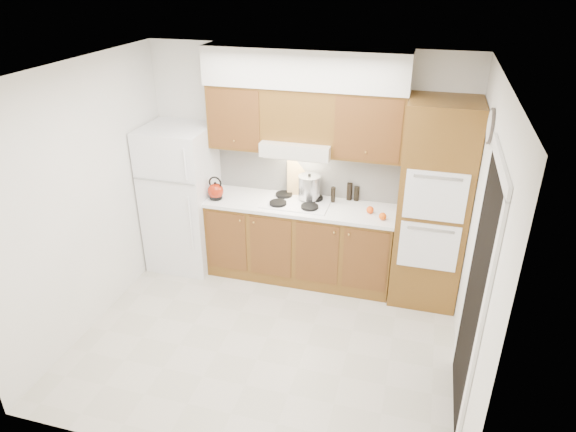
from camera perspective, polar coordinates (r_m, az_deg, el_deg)
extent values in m
plane|color=beige|center=(5.26, -2.29, -13.34)|extent=(3.60, 3.60, 0.00)
plane|color=white|center=(4.12, -2.95, 15.75)|extent=(3.60, 3.60, 0.00)
cube|color=white|center=(5.86, 1.93, 5.82)|extent=(3.60, 0.02, 2.60)
cube|color=white|center=(5.33, -21.34, 1.78)|extent=(0.02, 3.00, 2.60)
cube|color=white|center=(4.39, 20.46, -3.41)|extent=(0.02, 3.00, 2.60)
cube|color=white|center=(6.18, -11.71, 1.97)|extent=(0.75, 0.72, 1.72)
cube|color=brown|center=(5.95, 1.35, -2.88)|extent=(2.11, 0.60, 0.90)
cube|color=white|center=(5.73, 1.38, 1.18)|extent=(2.13, 0.62, 0.04)
cube|color=white|center=(5.87, 2.12, 5.01)|extent=(2.11, 0.03, 0.56)
cube|color=brown|center=(5.50, 15.80, 1.10)|extent=(0.70, 0.65, 2.20)
cube|color=brown|center=(5.74, -5.47, 11.05)|extent=(0.63, 0.33, 0.70)
cube|color=brown|center=(5.42, 9.07, 9.90)|extent=(0.73, 0.33, 0.70)
cube|color=silver|center=(5.57, 1.16, 7.71)|extent=(0.75, 0.45, 0.15)
cube|color=brown|center=(5.52, 1.35, 11.34)|extent=(0.75, 0.33, 0.55)
cube|color=silver|center=(5.39, 1.90, 16.14)|extent=(2.13, 0.36, 0.40)
cube|color=white|center=(5.74, 0.94, 1.55)|extent=(0.74, 0.50, 0.01)
cube|color=black|center=(4.21, 20.02, -8.64)|extent=(0.02, 0.90, 2.10)
cylinder|color=#3F3833|center=(4.58, 21.58, 9.27)|extent=(0.02, 0.30, 0.30)
sphere|color=maroon|center=(5.85, -8.04, 2.77)|extent=(0.24, 0.24, 0.18)
cube|color=tan|center=(5.88, 1.42, 4.23)|extent=(0.33, 0.18, 0.41)
cylinder|color=#B2B2B6|center=(5.75, 2.37, 3.21)|extent=(0.32, 0.32, 0.25)
cylinder|color=black|center=(5.75, 5.03, 2.39)|extent=(0.06, 0.06, 0.18)
cylinder|color=black|center=(5.82, 6.85, 2.73)|extent=(0.07, 0.07, 0.20)
cylinder|color=black|center=(5.82, 7.63, 2.49)|extent=(0.07, 0.07, 0.17)
sphere|color=orange|center=(5.43, 10.47, -0.03)|extent=(0.10, 0.10, 0.08)
sphere|color=#F9580D|center=(5.55, 9.11, 0.68)|extent=(0.10, 0.10, 0.08)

